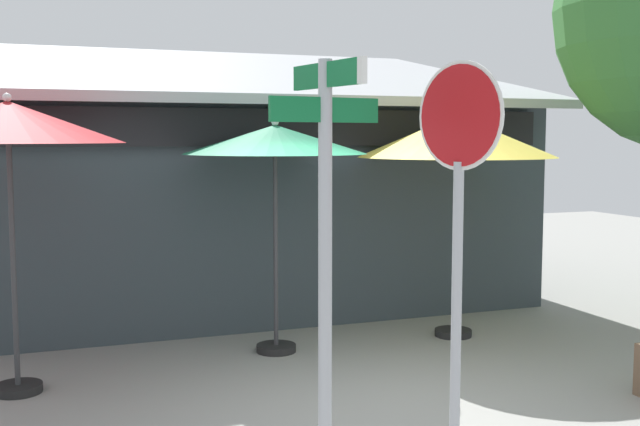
{
  "coord_description": "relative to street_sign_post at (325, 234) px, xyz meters",
  "views": [
    {
      "loc": [
        -2.96,
        -6.26,
        2.38
      ],
      "look_at": [
        -0.14,
        1.2,
        1.6
      ],
      "focal_mm": 44.13,
      "sensor_mm": 36.0,
      "label": 1
    }
  ],
  "objects": [
    {
      "name": "cafe_building",
      "position": [
        0.68,
        6.83,
        -0.23
      ],
      "size": [
        8.98,
        5.65,
        3.91
      ],
      "color": "#333D42",
      "rests_on": "ground"
    },
    {
      "name": "street_sign_post",
      "position": [
        0.0,
        0.0,
        0.0
      ],
      "size": [
        0.79,
        0.85,
        2.87
      ],
      "color": "#A8AAB2",
      "rests_on": "ground"
    },
    {
      "name": "patio_umbrella_mustard_right",
      "position": [
        2.93,
        3.34,
        0.62
      ],
      "size": [
        2.33,
        2.33,
        2.7
      ],
      "color": "black",
      "rests_on": "ground"
    },
    {
      "name": "stop_sign",
      "position": [
        0.86,
        -0.21,
        0.22
      ],
      "size": [
        0.23,
        0.69,
        2.87
      ],
      "color": "#A8AAB2",
      "rests_on": "ground"
    },
    {
      "name": "ground_plane",
      "position": [
        1.14,
        1.55,
        -1.8
      ],
      "size": [
        28.0,
        28.0,
        0.1
      ],
      "primitive_type": "cube",
      "color": "gray"
    },
    {
      "name": "patio_umbrella_crimson_left",
      "position": [
        -1.93,
        2.95,
        0.73
      ],
      "size": [
        2.08,
        2.08,
        2.77
      ],
      "color": "black",
      "rests_on": "ground"
    },
    {
      "name": "patio_umbrella_forest_green_center",
      "position": [
        0.74,
        3.44,
        0.57
      ],
      "size": [
        2.0,
        2.0,
        2.57
      ],
      "color": "black",
      "rests_on": "ground"
    }
  ]
}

